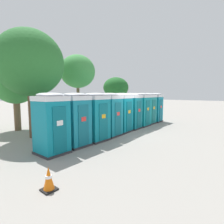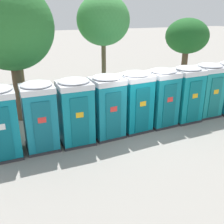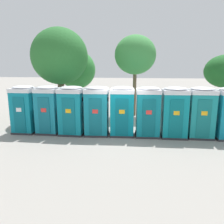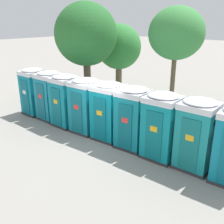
% 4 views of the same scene
% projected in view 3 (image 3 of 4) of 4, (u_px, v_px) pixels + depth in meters
% --- Properties ---
extents(ground_plane, '(120.00, 120.00, 0.00)m').
position_uv_depth(ground_plane, '(122.00, 136.00, 11.29)').
color(ground_plane, gray).
extents(portapotty_0, '(1.19, 1.22, 2.54)m').
position_uv_depth(portapotty_0, '(25.00, 109.00, 11.69)').
color(portapotty_0, '#2D2D33').
rests_on(portapotty_0, ground).
extents(portapotty_1, '(1.18, 1.22, 2.54)m').
position_uv_depth(portapotty_1, '(49.00, 109.00, 11.58)').
color(portapotty_1, '#2D2D33').
rests_on(portapotty_1, ground).
extents(portapotty_2, '(1.25, 1.21, 2.54)m').
position_uv_depth(portapotty_2, '(72.00, 110.00, 11.37)').
color(portapotty_2, '#2D2D33').
rests_on(portapotty_2, ground).
extents(portapotty_3, '(1.30, 1.29, 2.54)m').
position_uv_depth(portapotty_3, '(97.00, 110.00, 11.27)').
color(portapotty_3, '#2D2D33').
rests_on(portapotty_3, ground).
extents(portapotty_4, '(1.31, 1.29, 2.54)m').
position_uv_depth(portapotty_4, '(122.00, 111.00, 11.20)').
color(portapotty_4, '#2D2D33').
rests_on(portapotty_4, ground).
extents(portapotty_5, '(1.28, 1.28, 2.54)m').
position_uv_depth(portapotty_5, '(148.00, 111.00, 11.05)').
color(portapotty_5, '#2D2D33').
rests_on(portapotty_5, ground).
extents(portapotty_6, '(1.29, 1.25, 2.54)m').
position_uv_depth(portapotty_6, '(174.00, 112.00, 10.88)').
color(portapotty_6, '#2D2D33').
rests_on(portapotty_6, ground).
extents(portapotty_7, '(1.25, 1.23, 2.54)m').
position_uv_depth(portapotty_7, '(201.00, 112.00, 10.83)').
color(portapotty_7, '#2D2D33').
rests_on(portapotty_7, ground).
extents(street_tree_0, '(2.87, 2.87, 5.66)m').
position_uv_depth(street_tree_0, '(135.00, 55.00, 15.19)').
color(street_tree_0, brown).
rests_on(street_tree_0, ground).
extents(street_tree_1, '(2.91, 2.91, 4.75)m').
position_uv_depth(street_tree_1, '(77.00, 70.00, 16.91)').
color(street_tree_1, brown).
rests_on(street_tree_1, ground).
extents(street_tree_2, '(3.64, 3.64, 5.98)m').
position_uv_depth(street_tree_2, '(60.00, 57.00, 14.16)').
color(street_tree_2, brown).
rests_on(street_tree_2, ground).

